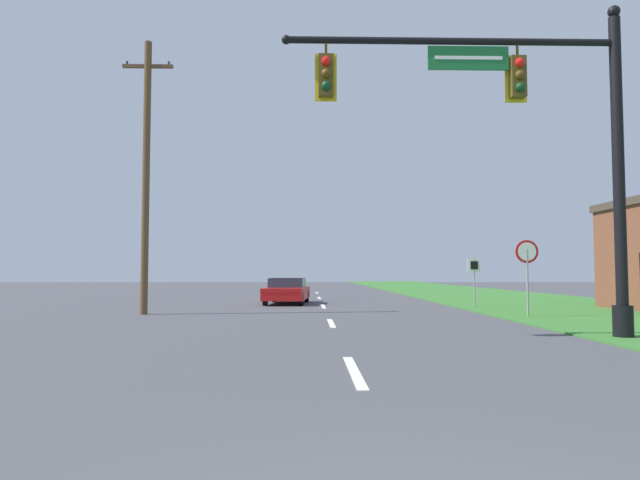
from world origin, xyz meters
The scene contains 7 objects.
grass_verge_right centered at (10.50, 30.00, 0.02)m, with size 10.00×110.00×0.04m.
road_center_line centered at (0.00, 22.00, 0.01)m, with size 0.16×34.80×0.01m.
signal_mast centered at (4.56, 10.10, 4.56)m, with size 7.92×0.47×7.62m.
car_ahead centered at (-1.64, 24.29, 0.60)m, with size 2.17×4.49×1.19m.
stop_sign centered at (6.56, 16.01, 1.86)m, with size 0.76×0.07×2.50m.
route_sign_post centered at (6.25, 20.93, 1.53)m, with size 0.55×0.06×2.03m.
utility_pole_near centered at (-6.45, 17.66, 5.06)m, with size 1.80×0.26×9.80m.
Camera 1 is at (-0.71, -2.62, 1.50)m, focal length 32.00 mm.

